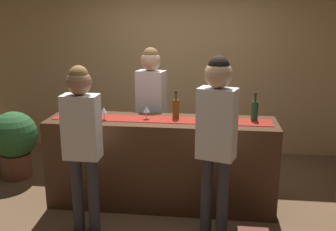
# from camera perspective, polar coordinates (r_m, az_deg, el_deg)

# --- Properties ---
(ground_plane) EXTENTS (10.00, 10.00, 0.00)m
(ground_plane) POSITION_cam_1_polar(r_m,az_deg,el_deg) (4.62, -0.97, -12.61)
(ground_plane) COLOR brown
(back_wall) EXTENTS (6.00, 0.12, 2.90)m
(back_wall) POSITION_cam_1_polar(r_m,az_deg,el_deg) (6.03, 1.50, 8.33)
(back_wall) COLOR tan
(back_wall) RESTS_ON ground
(bar_counter) EXTENTS (2.50, 0.60, 1.00)m
(bar_counter) POSITION_cam_1_polar(r_m,az_deg,el_deg) (4.41, -1.00, -6.86)
(bar_counter) COLOR #472B19
(bar_counter) RESTS_ON ground
(counter_runner_cloth) EXTENTS (2.38, 0.28, 0.01)m
(counter_runner_cloth) POSITION_cam_1_polar(r_m,az_deg,el_deg) (4.26, -1.03, -0.58)
(counter_runner_cloth) COLOR maroon
(counter_runner_cloth) RESTS_ON bar_counter
(wine_bottle_green) EXTENTS (0.07, 0.07, 0.30)m
(wine_bottle_green) POSITION_cam_1_polar(r_m,az_deg,el_deg) (4.30, 12.50, 0.74)
(wine_bottle_green) COLOR #194723
(wine_bottle_green) RESTS_ON bar_counter
(wine_bottle_amber) EXTENTS (0.07, 0.07, 0.30)m
(wine_bottle_amber) POSITION_cam_1_polar(r_m,az_deg,el_deg) (4.28, 1.16, 1.04)
(wine_bottle_amber) COLOR brown
(wine_bottle_amber) RESTS_ON bar_counter
(wine_glass_near_customer) EXTENTS (0.07, 0.07, 0.14)m
(wine_glass_near_customer) POSITION_cam_1_polar(r_m,az_deg,el_deg) (4.28, -9.34, 0.72)
(wine_glass_near_customer) COLOR silver
(wine_glass_near_customer) RESTS_ON bar_counter
(wine_glass_mid_counter) EXTENTS (0.07, 0.07, 0.14)m
(wine_glass_mid_counter) POSITION_cam_1_polar(r_m,az_deg,el_deg) (4.26, -3.14, 0.83)
(wine_glass_mid_counter) COLOR silver
(wine_glass_mid_counter) RESTS_ON bar_counter
(bartender) EXTENTS (0.38, 0.27, 1.73)m
(bartender) POSITION_cam_1_polar(r_m,az_deg,el_deg) (4.82, -2.47, 2.15)
(bartender) COLOR #26262B
(bartender) RESTS_ON ground
(customer_sipping) EXTENTS (0.38, 0.29, 1.77)m
(customer_sipping) POSITION_cam_1_polar(r_m,az_deg,el_deg) (3.57, 7.11, -1.96)
(customer_sipping) COLOR #33333D
(customer_sipping) RESTS_ON ground
(customer_browsing) EXTENTS (0.34, 0.23, 1.67)m
(customer_browsing) POSITION_cam_1_polar(r_m,az_deg,el_deg) (3.77, -12.44, -2.52)
(customer_browsing) COLOR #33333D
(customer_browsing) RESTS_ON ground
(potted_plant_tall) EXTENTS (0.61, 0.61, 0.89)m
(potted_plant_tall) POSITION_cam_1_polar(r_m,az_deg,el_deg) (5.49, -21.49, -3.34)
(potted_plant_tall) COLOR brown
(potted_plant_tall) RESTS_ON ground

